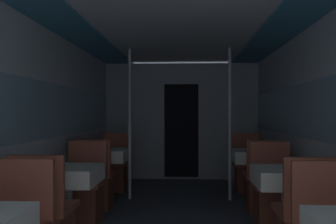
% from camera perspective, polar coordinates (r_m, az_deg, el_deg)
% --- Properties ---
extents(wall_left, '(0.05, 8.17, 2.18)m').
position_cam_1_polar(wall_left, '(4.18, -19.11, -1.92)').
color(wall_left, silver).
rests_on(wall_left, ground_plane).
extents(wall_right, '(0.05, 8.17, 2.18)m').
position_cam_1_polar(wall_right, '(4.10, 22.05, -1.96)').
color(wall_right, silver).
rests_on(wall_right, ground_plane).
extents(ceiling_panel, '(2.91, 8.17, 0.07)m').
position_cam_1_polar(ceiling_panel, '(4.00, 1.25, 13.98)').
color(ceiling_panel, silver).
rests_on(ceiling_panel, wall_left).
extents(bulkhead_far, '(2.86, 0.09, 2.18)m').
position_cam_1_polar(bulkhead_far, '(7.06, 2.05, -1.44)').
color(bulkhead_far, gray).
rests_on(bulkhead_far, ground_plane).
extents(dining_table_left_1, '(0.62, 0.62, 0.72)m').
position_cam_1_polar(dining_table_left_1, '(3.87, -15.14, -9.82)').
color(dining_table_left_1, '#4C4C51').
rests_on(dining_table_left_1, ground_plane).
extents(chair_left_far_1, '(0.46, 0.46, 0.91)m').
position_cam_1_polar(chair_left_far_1, '(4.47, -12.78, -12.49)').
color(chair_left_far_1, brown).
rests_on(chair_left_far_1, ground_plane).
extents(dining_table_left_2, '(0.62, 0.62, 0.72)m').
position_cam_1_polar(dining_table_left_2, '(5.54, -9.45, -6.89)').
color(dining_table_left_2, '#4C4C51').
rests_on(dining_table_left_2, ground_plane).
extents(chair_left_near_2, '(0.46, 0.46, 0.91)m').
position_cam_1_polar(chair_left_near_2, '(5.04, -10.90, -11.09)').
color(chair_left_near_2, brown).
rests_on(chair_left_near_2, ground_plane).
extents(chair_left_far_2, '(0.46, 0.46, 0.91)m').
position_cam_1_polar(chair_left_far_2, '(6.14, -8.28, -9.09)').
color(chair_left_far_2, brown).
rests_on(chair_left_far_2, ground_plane).
extents(support_pole_left_2, '(0.04, 0.04, 2.18)m').
position_cam_1_polar(support_pole_left_2, '(5.44, -5.86, -1.78)').
color(support_pole_left_2, silver).
rests_on(support_pole_left_2, ground_plane).
extents(dining_table_right_1, '(0.62, 0.62, 0.72)m').
position_cam_1_polar(dining_table_right_1, '(3.81, 17.70, -9.99)').
color(dining_table_right_1, '#4C4C51').
rests_on(dining_table_right_1, ground_plane).
extents(chair_right_far_1, '(0.46, 0.46, 0.91)m').
position_cam_1_polar(chair_right_far_1, '(4.41, 15.76, -12.65)').
color(chair_right_far_1, brown).
rests_on(chair_right_far_1, ground_plane).
extents(dining_table_right_2, '(0.62, 0.62, 0.72)m').
position_cam_1_polar(dining_table_right_2, '(5.50, 13.05, -6.94)').
color(dining_table_right_2, '#4C4C51').
rests_on(dining_table_right_2, ground_plane).
extents(chair_right_near_2, '(0.46, 0.46, 0.91)m').
position_cam_1_polar(chair_right_near_2, '(4.99, 14.22, -11.20)').
color(chair_right_near_2, brown).
rests_on(chair_right_near_2, ground_plane).
extents(chair_right_far_2, '(0.46, 0.46, 0.91)m').
position_cam_1_polar(chair_right_far_2, '(6.10, 12.10, -9.16)').
color(chair_right_far_2, brown).
rests_on(chair_right_far_2, ground_plane).
extents(support_pole_right_2, '(0.04, 0.04, 2.18)m').
position_cam_1_polar(support_pole_right_2, '(5.41, 9.40, -1.79)').
color(support_pole_right_2, silver).
rests_on(support_pole_right_2, ground_plane).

